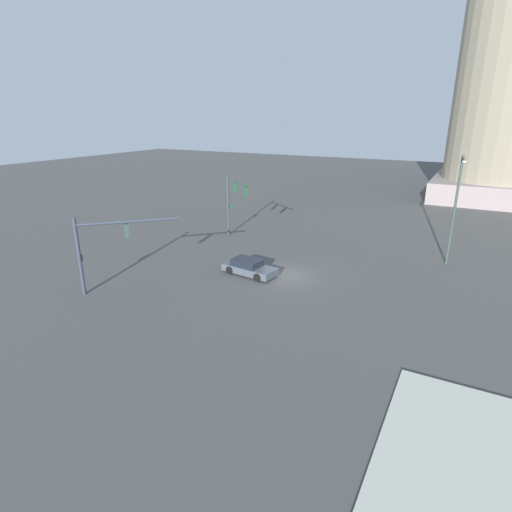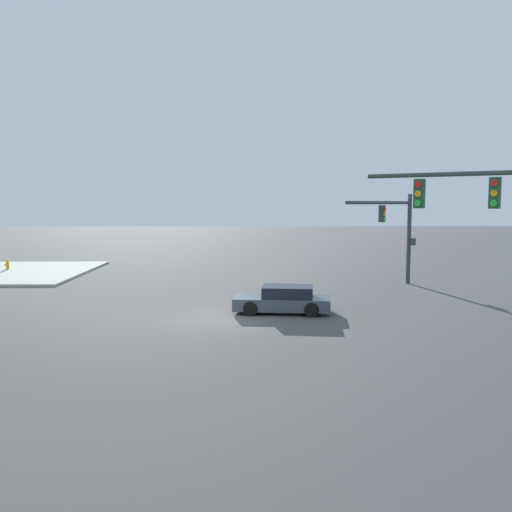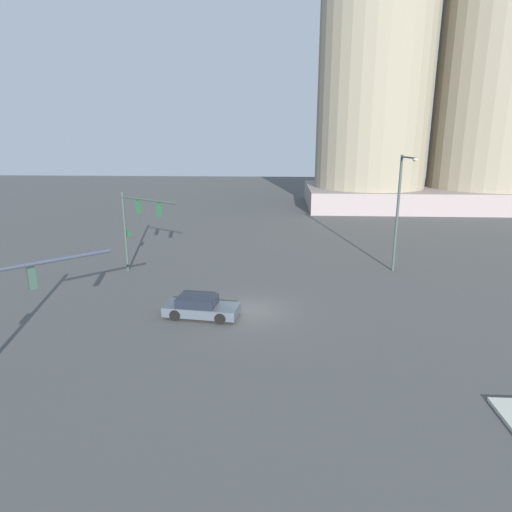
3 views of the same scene
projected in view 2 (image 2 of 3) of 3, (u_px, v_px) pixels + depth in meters
ground_plane at (222, 317)px, 23.38m from camera, size 185.32×185.32×0.00m
traffic_signal_near_corner at (502, 222)px, 16.31m from camera, size 4.94×3.65×6.20m
traffic_signal_opposite_side at (397, 224)px, 31.80m from camera, size 5.21×5.03×5.46m
sedan_car_approaching at (284, 300)px, 24.36m from camera, size 4.48×2.30×1.21m
fire_hydrant_on_curb at (7, 264)px, 39.27m from camera, size 0.33×0.22×0.71m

